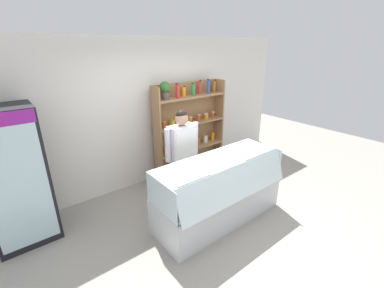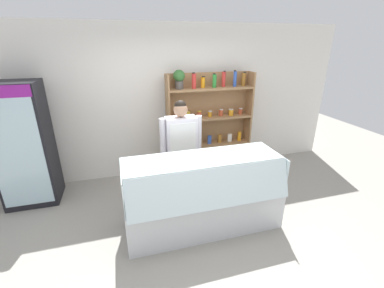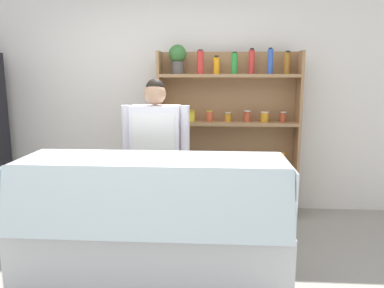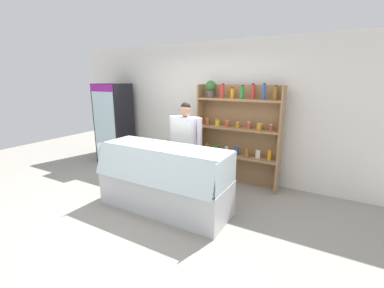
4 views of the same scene
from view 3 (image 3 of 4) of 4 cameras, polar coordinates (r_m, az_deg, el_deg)
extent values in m
cube|color=white|center=(4.58, -3.72, 7.00)|extent=(6.80, 0.10, 2.70)
cube|color=#9E754C|center=(4.40, 5.43, 1.46)|extent=(1.57, 0.02, 1.88)
cube|color=#9E754C|center=(4.30, -4.85, 1.28)|extent=(0.03, 0.28, 1.88)
cube|color=#9E754C|center=(4.35, 15.70, 1.02)|extent=(0.03, 0.28, 1.88)
cube|color=#9E754C|center=(4.33, 5.39, -3.75)|extent=(1.51, 0.28, 0.04)
cube|color=#9E754C|center=(4.24, 5.52, 3.18)|extent=(1.51, 0.28, 0.04)
cube|color=#9E754C|center=(4.20, 5.65, 10.33)|extent=(1.51, 0.28, 0.04)
cylinder|color=#4C4742|center=(4.22, -2.20, 11.53)|extent=(0.14, 0.14, 0.14)
sphere|color=#32662D|center=(4.23, -2.22, 13.58)|extent=(0.20, 0.20, 0.20)
cylinder|color=red|center=(4.18, 1.27, 12.32)|extent=(0.08, 0.08, 0.25)
cylinder|color=black|center=(4.21, 1.29, 14.10)|extent=(0.05, 0.05, 0.02)
cylinder|color=orange|center=(4.23, 3.76, 11.83)|extent=(0.07, 0.07, 0.18)
cylinder|color=black|center=(4.20, 3.77, 13.19)|extent=(0.05, 0.05, 0.02)
cylinder|color=#2D8C38|center=(4.19, 6.49, 12.08)|extent=(0.07, 0.07, 0.22)
cylinder|color=black|center=(4.21, 6.51, 13.69)|extent=(0.05, 0.05, 0.02)
cylinder|color=red|center=(4.24, 9.06, 12.24)|extent=(0.07, 0.07, 0.26)
cylinder|color=black|center=(4.22, 9.15, 14.12)|extent=(0.04, 0.04, 0.02)
cylinder|color=#3356B2|center=(4.22, 11.84, 12.19)|extent=(0.06, 0.06, 0.26)
cylinder|color=black|center=(4.25, 11.88, 14.06)|extent=(0.04, 0.04, 0.02)
cylinder|color=#9E6623|center=(4.29, 14.28, 11.84)|extent=(0.07, 0.07, 0.23)
cylinder|color=black|center=(4.27, 14.41, 13.49)|extent=(0.05, 0.05, 0.02)
cylinder|color=#BF4C2D|center=(4.25, -2.87, 4.27)|extent=(0.08, 0.08, 0.12)
cylinder|color=gold|center=(4.24, -2.87, 5.14)|extent=(0.08, 0.08, 0.01)
cylinder|color=yellow|center=(4.25, -0.11, 4.29)|extent=(0.09, 0.09, 0.12)
cylinder|color=gold|center=(4.23, -0.12, 5.13)|extent=(0.09, 0.09, 0.01)
cylinder|color=#BF4C2D|center=(4.22, 2.72, 4.19)|extent=(0.08, 0.08, 0.11)
cylinder|color=gold|center=(4.22, 2.73, 5.02)|extent=(0.08, 0.08, 0.01)
cylinder|color=orange|center=(4.24, 5.52, 4.08)|extent=(0.07, 0.07, 0.10)
cylinder|color=silver|center=(4.22, 5.54, 4.78)|extent=(0.07, 0.07, 0.01)
cylinder|color=#BF4C2D|center=(4.25, 8.41, 4.16)|extent=(0.07, 0.07, 0.11)
cylinder|color=silver|center=(4.23, 8.44, 4.99)|extent=(0.08, 0.08, 0.01)
cylinder|color=orange|center=(4.25, 11.02, 4.00)|extent=(0.09, 0.09, 0.10)
cylinder|color=silver|center=(4.25, 11.03, 4.79)|extent=(0.09, 0.09, 0.01)
cylinder|color=#BF4C2D|center=(4.31, 13.68, 3.99)|extent=(0.07, 0.07, 0.10)
cylinder|color=silver|center=(4.28, 13.75, 4.73)|extent=(0.07, 0.07, 0.01)
cube|color=#9E6623|center=(4.34, -2.74, -2.37)|extent=(0.07, 0.05, 0.16)
cube|color=#2D8C38|center=(4.32, -0.03, -2.47)|extent=(0.07, 0.04, 0.15)
cube|color=silver|center=(4.31, 2.69, -2.58)|extent=(0.06, 0.04, 0.14)
cube|color=#3356B2|center=(4.31, 5.42, -2.50)|extent=(0.07, 0.04, 0.16)
cube|color=#9E6623|center=(4.32, 8.14, -2.50)|extent=(0.06, 0.04, 0.16)
cube|color=silver|center=(4.34, 10.83, -2.57)|extent=(0.08, 0.04, 0.15)
cube|color=orange|center=(4.37, 13.50, -2.44)|extent=(0.06, 0.04, 0.18)
cube|color=silver|center=(3.07, -5.88, -15.72)|extent=(2.05, 0.74, 0.55)
cube|color=white|center=(2.95, -5.99, -10.58)|extent=(1.99, 0.68, 0.03)
cube|color=silver|center=(2.56, -7.39, -9.09)|extent=(2.01, 0.16, 0.47)
cube|color=silver|center=(2.88, -5.99, -2.20)|extent=(2.01, 0.58, 0.01)
cube|color=silver|center=(3.22, -24.30, -5.87)|extent=(0.01, 0.70, 0.45)
cube|color=silver|center=(2.90, 14.28, -7.00)|extent=(0.01, 0.70, 0.45)
cube|color=tan|center=(3.25, -20.01, -8.54)|extent=(0.16, 0.11, 0.04)
cube|color=white|center=(3.06, -21.69, -9.75)|extent=(0.05, 0.03, 0.02)
cube|color=tan|center=(3.14, -14.56, -8.89)|extent=(0.17, 0.11, 0.04)
cube|color=white|center=(2.94, -15.92, -10.23)|extent=(0.05, 0.03, 0.02)
cube|color=tan|center=(3.05, -8.74, -9.13)|extent=(0.17, 0.12, 0.05)
cube|color=white|center=(2.85, -9.70, -10.63)|extent=(0.05, 0.03, 0.02)
cube|color=beige|center=(3.00, -2.65, -9.39)|extent=(0.16, 0.14, 0.05)
cube|color=white|center=(2.80, -3.16, -10.92)|extent=(0.05, 0.03, 0.02)
cube|color=tan|center=(2.98, 3.58, -9.54)|extent=(0.16, 0.14, 0.05)
cube|color=white|center=(2.78, 3.57, -11.07)|extent=(0.05, 0.03, 0.02)
cube|color=tan|center=(3.00, 9.82, -9.54)|extent=(0.17, 0.12, 0.05)
cube|color=white|center=(2.80, 10.30, -11.07)|extent=(0.05, 0.03, 0.02)
cylinder|color=#A35B4C|center=(3.08, -22.27, -8.61)|extent=(0.17, 0.18, 0.16)
cylinder|color=#C1706B|center=(2.99, -18.43, -8.99)|extent=(0.16, 0.17, 0.15)
cylinder|color=white|center=(2.79, 4.22, -8.99)|extent=(0.07, 0.07, 0.23)
cylinder|color=white|center=(2.79, 6.29, -9.30)|extent=(0.07, 0.07, 0.20)
cylinder|color=#383D51|center=(3.80, -6.89, -8.98)|extent=(0.13, 0.13, 0.74)
cylinder|color=#383D51|center=(3.76, -3.81, -9.09)|extent=(0.13, 0.13, 0.74)
cube|color=white|center=(3.61, -5.54, 1.06)|extent=(0.46, 0.24, 0.61)
cube|color=white|center=(3.56, -5.76, -4.44)|extent=(0.39, 0.01, 1.14)
cylinder|color=white|center=(3.66, -9.89, 1.57)|extent=(0.09, 0.09, 0.55)
cylinder|color=white|center=(3.57, -1.09, 1.50)|extent=(0.09, 0.09, 0.55)
sphere|color=tan|center=(3.57, -5.65, 7.63)|extent=(0.21, 0.21, 0.21)
sphere|color=black|center=(3.57, -5.64, 8.47)|extent=(0.18, 0.18, 0.18)
camera|label=1|loc=(3.05, -83.18, 19.27)|focal=24.00mm
camera|label=2|loc=(1.61, -94.16, 27.34)|focal=24.00mm
camera|label=4|loc=(1.77, 104.43, 9.04)|focal=24.00mm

